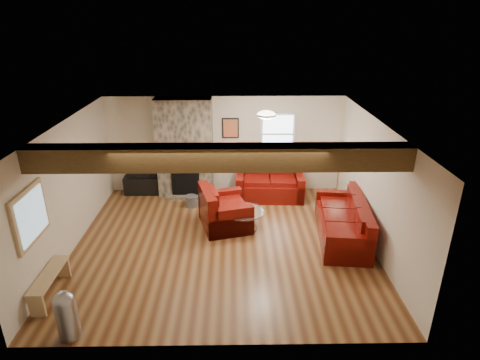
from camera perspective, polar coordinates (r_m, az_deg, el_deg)
The scene contains 18 objects.
room at distance 7.79m, azimuth -2.55°, elevation -1.09°, with size 8.00×8.00×8.00m.
oak_beam at distance 6.24m, azimuth -3.01°, elevation 3.21°, with size 6.00×0.36×0.38m, color #372310.
chimney_breast at distance 10.20m, azimuth -7.83°, elevation 4.36°, with size 1.40×0.67×2.50m.
back_window at distance 10.30m, azimuth 5.39°, elevation 6.57°, with size 0.90×0.08×1.10m, color silver, non-canonical shape.
hatch_window at distance 7.10m, azimuth -27.62°, elevation -4.51°, with size 0.08×1.00×0.90m, color tan, non-canonical shape.
ceiling_dome at distance 8.29m, azimuth 3.78°, elevation 9.03°, with size 0.40×0.40×0.18m, color white, non-canonical shape.
artwork_back at distance 10.20m, azimuth -1.36°, elevation 7.37°, with size 0.42×0.06×0.52m, color black, non-canonical shape.
artwork_right at distance 8.34m, azimuth 18.26°, elevation 3.07°, with size 0.06×0.55×0.42m, color black, non-canonical shape.
sofa_three at distance 8.63m, azimuth 14.35°, elevation -5.45°, with size 2.19×0.92×0.85m, color #480505, non-canonical shape.
loveseat at distance 10.19m, azimuth 4.22°, elevation -0.14°, with size 1.69×0.97×0.90m, color #480505, non-canonical shape.
armchair_red at distance 8.79m, azimuth -2.13°, elevation -3.90°, with size 1.13×0.99×0.91m, color #480505, non-canonical shape.
coffee_table at distance 8.78m, azimuth 0.52°, elevation -5.69°, with size 0.89×0.89×0.46m.
tv_cabinet at distance 10.78m, azimuth -13.64°, elevation -0.69°, with size 0.93×0.37×0.47m, color black.
television at distance 10.62m, azimuth -13.86°, elevation 1.52°, with size 0.74×0.10×0.43m, color black.
floor_lamp at distance 9.97m, azimuth 14.08°, elevation 3.56°, with size 0.37×0.37×1.45m.
pine_bench at distance 7.57m, azimuth -25.34°, elevation -13.31°, with size 0.26×1.12×0.42m, color tan, non-canonical shape.
pedal_bin at distance 6.53m, azimuth -23.42°, elevation -17.20°, with size 0.32×0.32×0.79m, color #97979B, non-canonical shape.
coal_bucket at distance 9.87m, azimuth -6.94°, elevation -2.97°, with size 0.30×0.30×0.29m, color slate, non-canonical shape.
Camera 1 is at (0.23, -7.13, 4.38)m, focal length 30.00 mm.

